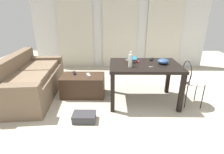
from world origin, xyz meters
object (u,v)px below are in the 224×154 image
couch (30,81)px  shoebox (84,117)px  tv_remote_secondary (74,73)px  coffee_table (83,85)px  wire_chair (190,78)px  bowl (163,61)px  scissors (153,67)px  book_stack (132,59)px  tv_remote_primary (88,75)px  bottle_near (130,60)px  craft_table (144,69)px  tv_remote_on_table (152,59)px

couch → shoebox: couch is taller
tv_remote_secondary → coffee_table: bearing=-52.0°
wire_chair → bowl: 0.56m
coffee_table → scissors: size_ratio=7.78×
scissors → shoebox: 1.42m
book_stack → tv_remote_primary: book_stack is taller
couch → scissors: size_ratio=17.87×
bottle_near → scissors: size_ratio=2.41×
craft_table → bowl: size_ratio=6.40×
coffee_table → couch: bearing=-178.8°
craft_table → shoebox: bearing=-147.3°
tv_remote_primary → shoebox: size_ratio=0.49×
bottle_near → tv_remote_secondary: bearing=153.9°
craft_table → book_stack: 0.32m
coffee_table → bottle_near: size_ratio=3.23×
scissors → craft_table: bearing=124.2°
craft_table → tv_remote_on_table: bearing=58.5°
bowl → tv_remote_primary: bearing=169.7°
craft_table → tv_remote_primary: (-1.07, 0.27, -0.21)m
tv_remote_on_table → tv_remote_primary: (-1.26, -0.03, -0.32)m
bowl → tv_remote_primary: 1.47m
book_stack → tv_remote_secondary: book_stack is taller
bowl → scissors: bowl is taller
tv_remote_secondary → bowl: bearing=-31.2°
wire_chair → tv_remote_secondary: wire_chair is taller
scissors → shoebox: size_ratio=0.30×
coffee_table → book_stack: (0.97, -0.05, 0.57)m
craft_table → shoebox: 1.35m
book_stack → tv_remote_on_table: bearing=14.6°
bottle_near → bowl: 0.64m
coffee_table → bottle_near: bottle_near is taller
craft_table → scissors: scissors is taller
bowl → tv_remote_secondary: bearing=168.2°
coffee_table → tv_remote_primary: size_ratio=4.85×
couch → bottle_near: bearing=-11.2°
tv_remote_secondary → couch: bearing=169.7°
bowl → book_stack: bearing=161.5°
bowl → tv_remote_secondary: size_ratio=1.09×
book_stack → shoebox: size_ratio=0.82×
bottle_near → book_stack: (0.07, 0.36, -0.08)m
craft_table → wire_chair: wire_chair is taller
couch → craft_table: bearing=-5.8°
couch → bowl: bearing=-4.7°
book_stack → tv_remote_primary: 0.92m
craft_table → bottle_near: (-0.28, -0.16, 0.22)m
wire_chair → bowl: (-0.47, 0.14, 0.27)m
couch → tv_remote_primary: couch is taller
tv_remote_on_table → shoebox: bearing=-118.9°
couch → wire_chair: size_ratio=2.34×
bottle_near → book_stack: bearing=79.8°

